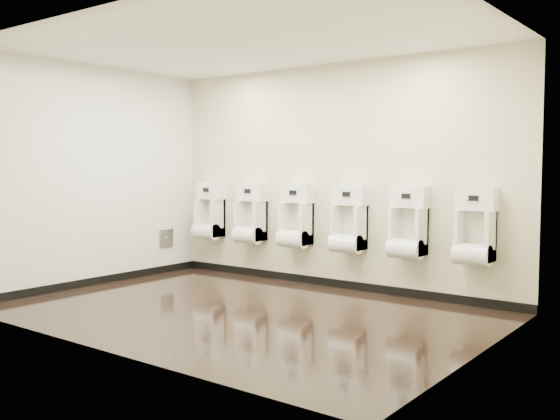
# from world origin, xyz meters

# --- Properties ---
(ground) EXTENTS (5.00, 3.50, 0.00)m
(ground) POSITION_xyz_m (0.00, 0.00, 0.00)
(ground) COLOR black
(ground) RESTS_ON ground
(ceiling) EXTENTS (5.00, 3.50, 0.00)m
(ceiling) POSITION_xyz_m (0.00, 0.00, 2.80)
(ceiling) COLOR white
(back_wall) EXTENTS (5.00, 0.02, 2.80)m
(back_wall) POSITION_xyz_m (0.00, 1.75, 1.40)
(back_wall) COLOR beige
(back_wall) RESTS_ON ground
(front_wall) EXTENTS (5.00, 0.02, 2.80)m
(front_wall) POSITION_xyz_m (0.00, -1.75, 1.40)
(front_wall) COLOR beige
(front_wall) RESTS_ON ground
(left_wall) EXTENTS (0.02, 3.50, 2.80)m
(left_wall) POSITION_xyz_m (-2.50, 0.00, 1.40)
(left_wall) COLOR beige
(left_wall) RESTS_ON ground
(right_wall) EXTENTS (0.02, 3.50, 2.80)m
(right_wall) POSITION_xyz_m (2.50, 0.00, 1.40)
(right_wall) COLOR beige
(right_wall) RESTS_ON ground
(tile_overlay_left) EXTENTS (0.01, 3.50, 2.80)m
(tile_overlay_left) POSITION_xyz_m (-2.50, 0.00, 1.40)
(tile_overlay_left) COLOR white
(tile_overlay_left) RESTS_ON ground
(skirting_back) EXTENTS (5.00, 0.02, 0.10)m
(skirting_back) POSITION_xyz_m (0.00, 1.74, 0.05)
(skirting_back) COLOR black
(skirting_back) RESTS_ON ground
(skirting_left) EXTENTS (0.02, 3.50, 0.10)m
(skirting_left) POSITION_xyz_m (-2.49, 0.00, 0.05)
(skirting_left) COLOR black
(skirting_left) RESTS_ON ground
(access_panel) EXTENTS (0.04, 0.25, 0.25)m
(access_panel) POSITION_xyz_m (-2.48, 1.20, 0.50)
(access_panel) COLOR #9E9EA3
(access_panel) RESTS_ON left_wall
(urinal_0) EXTENTS (0.43, 0.33, 0.81)m
(urinal_0) POSITION_xyz_m (-2.01, 1.61, 0.82)
(urinal_0) COLOR white
(urinal_0) RESTS_ON back_wall
(urinal_1) EXTENTS (0.43, 0.33, 0.81)m
(urinal_1) POSITION_xyz_m (-1.24, 1.61, 0.82)
(urinal_1) COLOR white
(urinal_1) RESTS_ON back_wall
(urinal_2) EXTENTS (0.43, 0.33, 0.81)m
(urinal_2) POSITION_xyz_m (-0.48, 1.61, 0.82)
(urinal_2) COLOR white
(urinal_2) RESTS_ON back_wall
(urinal_3) EXTENTS (0.43, 0.33, 0.81)m
(urinal_3) POSITION_xyz_m (0.32, 1.61, 0.82)
(urinal_3) COLOR white
(urinal_3) RESTS_ON back_wall
(urinal_4) EXTENTS (0.43, 0.33, 0.81)m
(urinal_4) POSITION_xyz_m (1.10, 1.61, 0.82)
(urinal_4) COLOR white
(urinal_4) RESTS_ON back_wall
(urinal_5) EXTENTS (0.43, 0.33, 0.81)m
(urinal_5) POSITION_xyz_m (1.88, 1.61, 0.82)
(urinal_5) COLOR white
(urinal_5) RESTS_ON back_wall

